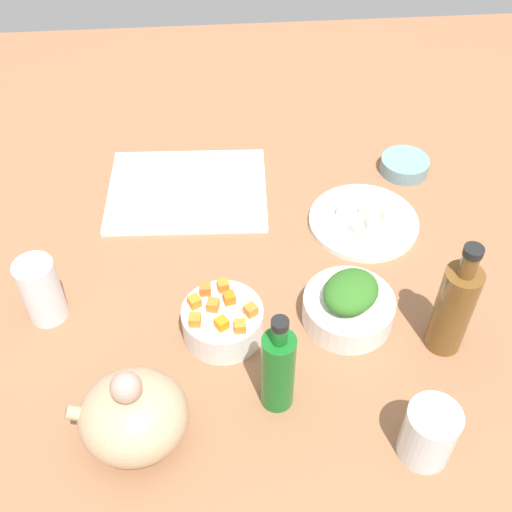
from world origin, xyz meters
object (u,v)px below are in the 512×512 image
object	(u,v)px
bottle_0	(454,307)
drinking_glass_1	(429,433)
bottle_1	(278,369)
teapot	(133,415)
bowl_greens	(348,309)
bowl_carrots	(223,322)
bowl_small_side	(404,165)
plate_tofu	(363,222)
drinking_glass_0	(41,291)
cutting_board	(187,190)

from	to	relation	value
bottle_0	drinking_glass_1	world-z (taller)	bottle_0
bottle_0	bottle_1	distance (cm)	29.41
teapot	bottle_0	distance (cm)	50.77
teapot	bowl_greens	bearing A→B (deg)	-150.75
bowl_carrots	bowl_small_side	size ratio (longest dim) A/B	1.32
plate_tofu	drinking_glass_0	world-z (taller)	drinking_glass_0
cutting_board	teapot	distance (cm)	54.84
teapot	drinking_glass_1	distance (cm)	41.25
plate_tofu	bowl_small_side	bearing A→B (deg)	-127.10
cutting_board	drinking_glass_0	distance (cm)	38.52
teapot	bottle_0	bearing A→B (deg)	-165.05
cutting_board	bowl_carrots	bearing A→B (deg)	99.01
drinking_glass_0	teapot	bearing A→B (deg)	123.83
bottle_0	bottle_1	size ratio (longest dim) A/B	1.15
bowl_small_side	teapot	distance (cm)	78.25
bottle_1	drinking_glass_1	xyz separation A→B (cm)	(-20.07, 10.10, -3.10)
cutting_board	bottle_1	distance (cm)	51.71
bowl_carrots	drinking_glass_0	bearing A→B (deg)	-12.06
bowl_greens	bowl_small_side	size ratio (longest dim) A/B	1.51
cutting_board	bowl_carrots	world-z (taller)	bowl_carrots
drinking_glass_0	bowl_carrots	bearing A→B (deg)	167.94
drinking_glass_0	bottle_0	bearing A→B (deg)	170.31
bowl_greens	bowl_small_side	bearing A→B (deg)	-116.40
bowl_carrots	drinking_glass_1	size ratio (longest dim) A/B	1.34
plate_tofu	bottle_1	distance (cm)	43.25
bottle_0	drinking_glass_0	world-z (taller)	bottle_0
bowl_carrots	bottle_1	world-z (taller)	bottle_1
cutting_board	bowl_small_side	distance (cm)	45.76
plate_tofu	bowl_greens	size ratio (longest dim) A/B	1.39
bowl_carrots	bottle_0	size ratio (longest dim) A/B	0.60
bowl_small_side	drinking_glass_1	xyz separation A→B (cm)	(12.25, 62.73, 3.42)
bottle_1	drinking_glass_0	distance (cm)	41.92
plate_tofu	bowl_small_side	xyz separation A→B (cm)	(-11.64, -15.39, 0.95)
bottle_0	bottle_1	xyz separation A→B (cm)	(28.15, 8.43, -1.05)
bowl_greens	bottle_0	distance (cm)	17.28
cutting_board	teapot	bearing A→B (deg)	82.11
bottle_0	drinking_glass_0	xyz separation A→B (cm)	(65.19, -11.13, -3.00)
bowl_carrots	bottle_0	world-z (taller)	bottle_0
bowl_greens	teapot	xyz separation A→B (cm)	(34.19, 19.15, 3.50)
bowl_greens	drinking_glass_0	bearing A→B (deg)	-5.73
drinking_glass_0	drinking_glass_1	bearing A→B (deg)	152.56
bowl_greens	teapot	world-z (taller)	teapot
bowl_carrots	teapot	world-z (taller)	teapot
drinking_glass_1	bowl_carrots	bearing A→B (deg)	-40.19
plate_tofu	bottle_0	bearing A→B (deg)	104.53
bowl_carrots	bottle_0	distance (cm)	36.61
plate_tofu	drinking_glass_1	bearing A→B (deg)	89.26
cutting_board	drinking_glass_1	xyz separation A→B (cm)	(-33.39, 59.49, 4.47)
drinking_glass_0	bowl_small_side	bearing A→B (deg)	-154.50
bottle_0	bottle_1	bearing A→B (deg)	16.66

